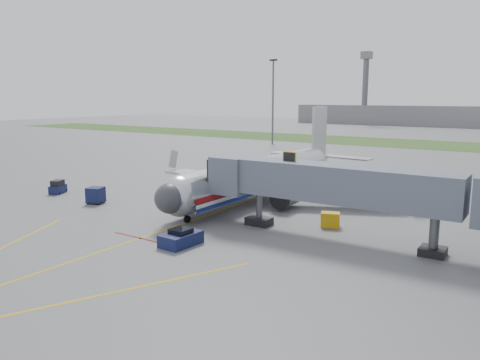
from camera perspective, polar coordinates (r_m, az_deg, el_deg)
The scene contains 16 objects.
ground at distance 42.51m, azimuth -8.19°, elevation -5.72°, with size 400.00×400.00×0.00m, color #565659.
grass_strip at distance 123.92m, azimuth 20.89°, elevation 4.12°, with size 300.00×25.00×0.01m, color #2D4C1E.
apron_markings at distance 37.60m, azimuth -15.82°, elevation -8.12°, with size 21.52×50.00×0.01m.
airliner at distance 53.93m, azimuth 2.62°, elevation 0.63°, with size 32.10×35.67×10.25m.
jet_bridge at distance 38.85m, azimuth 11.04°, elevation -0.54°, with size 25.30×4.00×6.90m.
light_mast_left at distance 115.61m, azimuth 4.03°, elevation 9.72°, with size 2.00×0.44×20.40m.
distant_terminal at distance 203.90m, azimuth 23.38°, elevation 7.18°, with size 120.00×14.00×8.00m, color slate.
control_tower at distance 206.70m, azimuth 15.04°, elevation 11.39°, with size 4.00×4.00×30.00m.
pushback_tug at distance 37.29m, azimuth -7.22°, elevation -7.05°, with size 2.15×3.36×1.36m.
baggage_tug at distance 60.62m, azimuth -21.33°, elevation -0.86°, with size 2.06×2.60×1.62m.
baggage_cart_a at distance 51.44m, azimuth -5.16°, elevation -1.74°, with size 2.20×2.20×1.95m.
baggage_cart_b at distance 53.55m, azimuth -17.19°, elevation -1.78°, with size 2.09×2.09×1.78m.
baggage_cart_c at distance 48.01m, azimuth -6.73°, elevation -2.78°, with size 1.89×1.89×1.70m.
belt_loader at distance 56.47m, azimuth -4.65°, elevation -1.16°, with size 2.74×4.32×2.06m.
ground_power_cart at distance 42.84m, azimuth 10.94°, elevation -4.78°, with size 1.91×1.58×1.31m.
ramp_worker at distance 50.15m, azimuth -4.62°, elevation -2.21°, with size 0.62×0.41×1.70m, color #9ECE18.
Camera 1 is at (27.53, -30.27, 11.52)m, focal length 35.00 mm.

